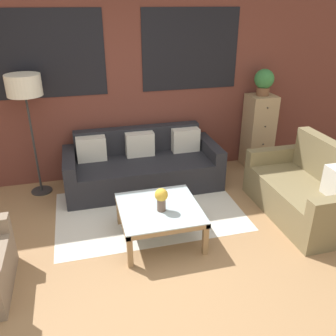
% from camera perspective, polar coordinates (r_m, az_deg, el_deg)
% --- Properties ---
extents(ground_plane, '(16.00, 16.00, 0.00)m').
position_cam_1_polar(ground_plane, '(3.60, 0.19, -17.11)').
color(ground_plane, '#9E754C').
extents(wall_back_brick, '(8.40, 0.09, 2.80)m').
position_cam_1_polar(wall_back_brick, '(5.16, -6.99, 13.70)').
color(wall_back_brick, brown).
rests_on(wall_back_brick, ground_plane).
extents(rug, '(2.30, 1.49, 0.00)m').
position_cam_1_polar(rug, '(4.56, -3.05, -6.86)').
color(rug, silver).
rests_on(rug, ground_plane).
extents(couch_dark, '(2.14, 0.88, 0.78)m').
position_cam_1_polar(couch_dark, '(5.07, -4.11, 0.21)').
color(couch_dark, '#232328').
rests_on(couch_dark, ground_plane).
extents(settee_vintage, '(0.80, 1.50, 0.92)m').
position_cam_1_polar(settee_vintage, '(4.66, 21.28, -3.63)').
color(settee_vintage, olive).
rests_on(settee_vintage, ground_plane).
extents(coffee_table, '(0.87, 0.87, 0.40)m').
position_cam_1_polar(coffee_table, '(3.91, -1.40, -7.05)').
color(coffee_table, silver).
rests_on(coffee_table, ground_plane).
extents(floor_lamp, '(0.43, 0.43, 1.62)m').
position_cam_1_polar(floor_lamp, '(4.82, -22.03, 11.51)').
color(floor_lamp, '#2D2D2D').
rests_on(floor_lamp, ground_plane).
extents(drawer_cabinet, '(0.40, 0.40, 1.14)m').
position_cam_1_polar(drawer_cabinet, '(5.77, 14.27, 5.71)').
color(drawer_cabinet, tan).
rests_on(drawer_cabinet, ground_plane).
extents(potted_plant, '(0.29, 0.29, 0.39)m').
position_cam_1_polar(potted_plant, '(5.56, 15.15, 13.35)').
color(potted_plant, brown).
rests_on(potted_plant, drawer_cabinet).
extents(flower_vase, '(0.14, 0.14, 0.26)m').
position_cam_1_polar(flower_vase, '(3.75, -1.08, -4.81)').
color(flower_vase, brown).
rests_on(flower_vase, coffee_table).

